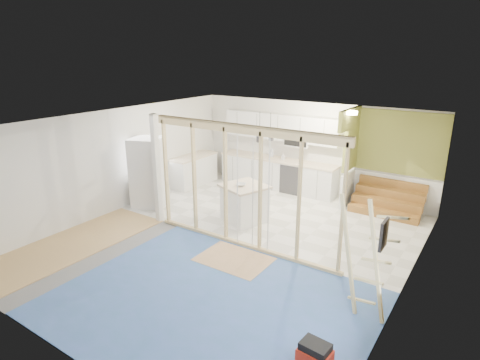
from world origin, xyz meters
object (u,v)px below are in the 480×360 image
Objects in this scene: fridge at (149,173)px; ladder at (366,259)px; island at (245,204)px; toolbox at (315,356)px.

fridge is 6.33m from ladder.
ladder is at bearing -36.57° from fridge.
fridge reaches higher than island.
ladder reaches higher than toolbox.
ladder is (3.47, -2.03, 0.51)m from island.
fridge is 2.75m from island.
fridge is 4.24× the size of toolbox.
island is 0.64× the size of ladder.
island is 4.06m from ladder.
island is 4.81m from toolbox.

